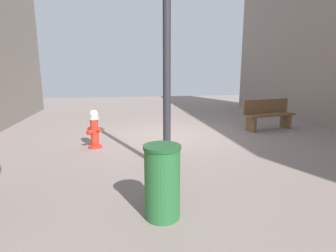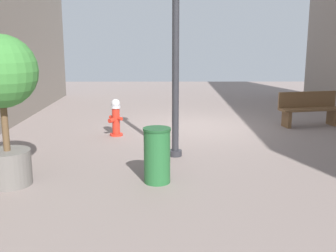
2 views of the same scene
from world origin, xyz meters
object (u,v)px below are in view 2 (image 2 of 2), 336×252
at_px(planter_tree, 2,88).
at_px(street_lamp, 176,42).
at_px(fire_hydrant, 116,117).
at_px(bench_near, 309,108).
at_px(trash_bin, 157,155).

xyz_separation_m(planter_tree, street_lamp, (-2.85, -1.70, 0.70)).
xyz_separation_m(fire_hydrant, planter_tree, (1.39, 3.52, 1.17)).
height_order(fire_hydrant, bench_near, bench_near).
relative_size(bench_near, planter_tree, 0.71).
distance_m(planter_tree, trash_bin, 2.76).
bearing_deg(planter_tree, fire_hydrant, -111.59).
bearing_deg(street_lamp, planter_tree, 30.82).
height_order(bench_near, street_lamp, street_lamp).
bearing_deg(trash_bin, fire_hydrant, -72.02).
bearing_deg(street_lamp, trash_bin, 77.76).
xyz_separation_m(bench_near, planter_tree, (6.66, 4.69, 1.14)).
distance_m(planter_tree, street_lamp, 3.39).
bearing_deg(fire_hydrant, planter_tree, 68.41).
xyz_separation_m(bench_near, trash_bin, (4.15, 4.59, -0.02)).
height_order(street_lamp, trash_bin, street_lamp).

